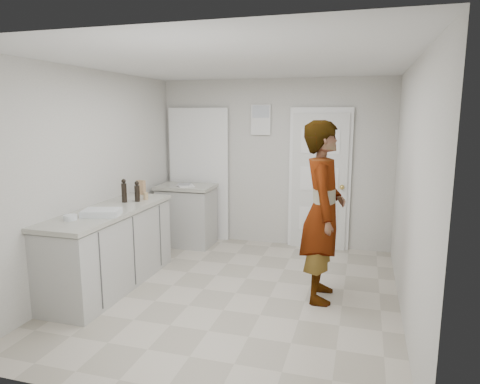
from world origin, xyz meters
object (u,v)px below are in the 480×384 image
(spice_jar, at_px, (146,196))
(oil_cruet_a, at_px, (137,192))
(egg_bowl, at_px, (70,217))
(baking_dish, at_px, (101,213))
(person, at_px, (323,212))
(cake_mix_box, at_px, (141,187))
(oil_cruet_b, at_px, (124,191))

(spice_jar, bearing_deg, oil_cruet_a, -109.43)
(spice_jar, relative_size, egg_bowl, 0.66)
(baking_dish, height_order, egg_bowl, baking_dish)
(person, height_order, egg_bowl, person)
(cake_mix_box, xyz_separation_m, egg_bowl, (0.00, -1.46, -0.07))
(person, relative_size, cake_mix_box, 10.19)
(cake_mix_box, bearing_deg, oil_cruet_a, -55.33)
(cake_mix_box, bearing_deg, egg_bowl, -78.56)
(person, relative_size, egg_bowl, 14.21)
(spice_jar, distance_m, egg_bowl, 1.18)
(person, relative_size, baking_dish, 4.43)
(spice_jar, bearing_deg, egg_bowl, -101.29)
(egg_bowl, bearing_deg, cake_mix_box, 90.15)
(cake_mix_box, xyz_separation_m, spice_jar, (0.23, -0.31, -0.05))
(cake_mix_box, relative_size, egg_bowl, 1.40)
(cake_mix_box, distance_m, oil_cruet_a, 0.48)
(cake_mix_box, relative_size, spice_jar, 2.11)
(spice_jar, height_order, oil_cruet_a, oil_cruet_a)
(egg_bowl, bearing_deg, spice_jar, 78.71)
(oil_cruet_a, xyz_separation_m, egg_bowl, (-0.18, -1.03, -0.10))
(person, bearing_deg, cake_mix_box, 73.06)
(person, bearing_deg, spice_jar, 79.48)
(oil_cruet_a, distance_m, baking_dish, 0.78)
(person, xyz_separation_m, baking_dish, (-2.25, -0.66, -0.01))
(oil_cruet_a, height_order, oil_cruet_b, oil_cruet_b)
(cake_mix_box, height_order, oil_cruet_a, oil_cruet_a)
(person, bearing_deg, egg_bowl, 106.11)
(oil_cruet_b, bearing_deg, spice_jar, 51.32)
(spice_jar, bearing_deg, person, -6.15)
(oil_cruet_b, bearing_deg, cake_mix_box, 96.70)
(baking_dish, bearing_deg, oil_cruet_a, 90.75)
(cake_mix_box, height_order, baking_dish, cake_mix_box)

